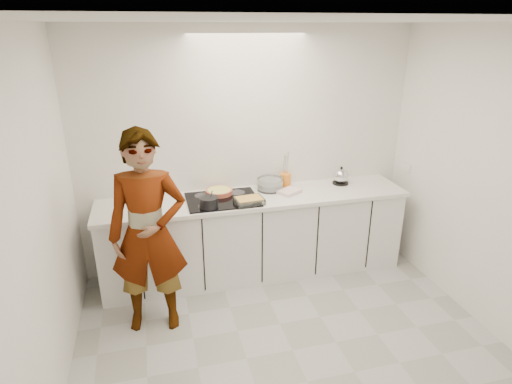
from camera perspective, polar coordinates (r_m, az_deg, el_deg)
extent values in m
cube|color=#B1B0B0|center=(3.88, 4.88, -20.27)|extent=(3.60, 3.20, 0.00)
cube|color=white|center=(2.90, 6.58, 21.79)|extent=(3.60, 3.20, 0.00)
cube|color=white|center=(4.62, -1.10, 5.36)|extent=(3.60, 0.00, 2.60)
cube|color=white|center=(1.98, 22.47, -20.63)|extent=(3.60, 0.00, 2.60)
cube|color=white|center=(3.10, -27.67, -5.46)|extent=(0.00, 3.20, 2.60)
cube|color=white|center=(4.12, 29.91, 0.42)|extent=(0.00, 3.20, 2.60)
cube|color=white|center=(5.15, 19.43, 3.15)|extent=(0.02, 0.15, 0.09)
cube|color=white|center=(4.65, -0.11, -6.02)|extent=(3.20, 0.58, 0.87)
cube|color=white|center=(4.46, -0.11, -0.82)|extent=(3.24, 0.64, 0.04)
cube|color=black|center=(4.36, -4.51, -1.01)|extent=(0.72, 0.54, 0.01)
cylinder|color=#BA563E|center=(4.49, -4.95, 0.04)|extent=(0.30, 0.30, 0.05)
cylinder|color=#F5E86A|center=(4.48, -4.96, 0.25)|extent=(0.27, 0.27, 0.01)
cylinder|color=black|center=(4.16, -6.31, -1.37)|extent=(0.23, 0.23, 0.10)
cylinder|color=silver|center=(4.16, -6.10, -0.67)|extent=(0.05, 0.06, 0.15)
cube|color=silver|center=(4.24, -0.91, -1.16)|extent=(0.30, 0.23, 0.05)
cube|color=#EFBB5C|center=(4.23, -0.91, -0.92)|extent=(0.27, 0.20, 0.02)
cylinder|color=silver|center=(4.61, 1.88, 1.06)|extent=(0.35, 0.35, 0.13)
cylinder|color=white|center=(4.61, 1.88, 0.82)|extent=(0.30, 0.30, 0.06)
cube|color=white|center=(4.54, 4.48, 0.05)|extent=(0.28, 0.26, 0.04)
cylinder|color=black|center=(4.89, 11.18, 1.20)|extent=(0.23, 0.23, 0.02)
sphere|color=silver|center=(4.87, 11.25, 2.12)|extent=(0.22, 0.22, 0.17)
sphere|color=black|center=(4.84, 11.33, 3.17)|extent=(0.04, 0.04, 0.03)
cylinder|color=orange|center=(4.71, 3.97, 1.61)|extent=(0.15, 0.15, 0.15)
imported|color=white|center=(3.77, -14.18, -5.46)|extent=(0.71, 0.51, 1.82)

